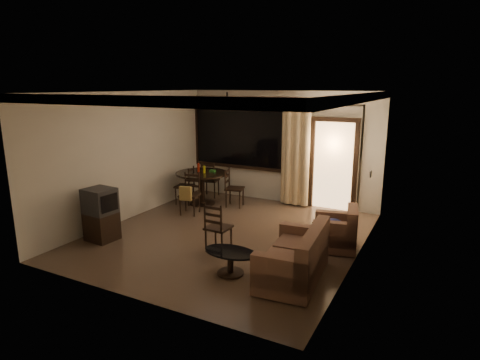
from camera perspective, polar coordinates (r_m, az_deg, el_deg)
The scene contains 12 objects.
ground at distance 8.10m, azimuth -1.70°, elevation -7.83°, with size 5.50×5.50×0.00m, color #7F6651.
room_shell at distance 8.98m, azimuth 7.11°, elevation 6.24°, with size 5.50×6.70×5.50m.
dining_table at distance 10.05m, azimuth -5.42°, elevation 0.12°, with size 1.29×1.29×1.03m.
dining_chair_west at distance 10.21m, azimuth -7.80°, elevation -1.79°, with size 0.50×0.50×0.95m.
dining_chair_east at distance 9.89m, azimuth -0.82°, elevation -2.16°, with size 0.50×0.50×0.95m.
dining_chair_south at distance 9.36m, azimuth -7.19°, elevation -3.01°, with size 0.50×0.54×0.95m.
dining_chair_north at distance 10.77m, azimuth -4.24°, elevation -0.90°, with size 0.50×0.50×0.95m.
tv_cabinet at distance 8.15m, azimuth -19.17°, elevation -4.63°, with size 0.58×0.52×1.02m.
sofa at distance 6.29m, azimuth 8.05°, elevation -11.16°, with size 0.94×1.60×0.82m.
armchair at distance 7.57m, azimuth 13.71°, elevation -7.19°, with size 0.91×0.91×0.77m.
coffee_table at distance 6.44m, azimuth -1.37°, elevation -11.13°, with size 0.87×0.52×0.38m.
side_chair at distance 7.28m, azimuth -3.12°, elevation -8.01°, with size 0.41×0.41×0.93m.
Camera 1 is at (3.69, -6.59, 2.92)m, focal length 30.00 mm.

